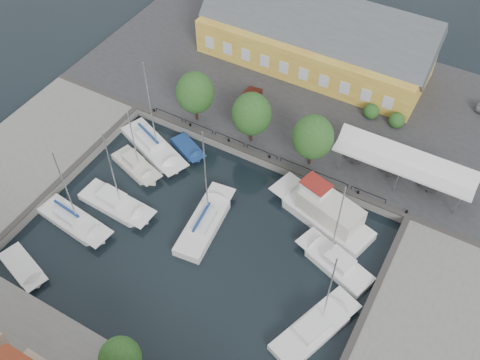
# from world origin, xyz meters

# --- Properties ---
(ground) EXTENTS (140.00, 140.00, 0.00)m
(ground) POSITION_xyz_m (0.00, 0.00, 0.00)
(ground) COLOR black
(ground) RESTS_ON ground
(north_quay) EXTENTS (56.00, 26.00, 1.00)m
(north_quay) POSITION_xyz_m (0.00, 23.00, 0.50)
(north_quay) COLOR #2D2D30
(north_quay) RESTS_ON ground
(west_quay) EXTENTS (12.00, 24.00, 1.00)m
(west_quay) POSITION_xyz_m (-22.00, -2.00, 0.50)
(west_quay) COLOR slate
(west_quay) RESTS_ON ground
(east_quay) EXTENTS (12.00, 24.00, 1.00)m
(east_quay) POSITION_xyz_m (22.00, -2.00, 0.50)
(east_quay) COLOR slate
(east_quay) RESTS_ON ground
(quay_edge_fittings) EXTENTS (56.00, 24.72, 0.40)m
(quay_edge_fittings) POSITION_xyz_m (0.02, 4.75, 1.06)
(quay_edge_fittings) COLOR #383533
(quay_edge_fittings) RESTS_ON north_quay
(warehouse) EXTENTS (28.56, 14.00, 9.55)m
(warehouse) POSITION_xyz_m (-2.60, 28.36, 4.43)
(warehouse) COLOR gold
(warehouse) RESTS_ON north_quay
(tent_canopy) EXTENTS (14.00, 4.00, 2.83)m
(tent_canopy) POSITION_xyz_m (14.00, 14.50, 3.68)
(tent_canopy) COLOR white
(tent_canopy) RESTS_ON north_quay
(quay_trees) EXTENTS (18.20, 4.20, 6.30)m
(quay_trees) POSITION_xyz_m (-2.00, 12.00, 4.88)
(quay_trees) COLOR black
(quay_trees) RESTS_ON north_quay
(car_red) EXTENTS (2.23, 4.95, 1.58)m
(car_red) POSITION_xyz_m (-4.92, 16.77, 1.79)
(car_red) COLOR #4E1412
(car_red) RESTS_ON north_quay
(center_sailboat) EXTENTS (3.75, 9.36, 12.52)m
(center_sailboat) POSITION_xyz_m (-0.70, 0.23, 0.36)
(center_sailboat) COLOR white
(center_sailboat) RESTS_ON ground
(trawler) EXTENTS (11.55, 6.18, 5.00)m
(trawler) POSITION_xyz_m (9.08, 6.69, 1.02)
(trawler) COLOR white
(trawler) RESTS_ON ground
(east_boat_a) EXTENTS (8.09, 4.90, 11.07)m
(east_boat_a) POSITION_xyz_m (12.18, 2.35, 0.26)
(east_boat_a) COLOR white
(east_boat_a) RESTS_ON ground
(east_boat_c) EXTENTS (5.51, 8.93, 11.02)m
(east_boat_c) POSITION_xyz_m (13.07, -4.57, 0.26)
(east_boat_c) COLOR white
(east_boat_c) RESTS_ON ground
(west_boat_a) EXTENTS (10.01, 6.17, 12.81)m
(west_boat_a) POSITION_xyz_m (-11.27, 6.40, 0.27)
(west_boat_a) COLOR white
(west_boat_a) RESTS_ON ground
(west_boat_b) EXTENTS (6.73, 4.00, 9.09)m
(west_boat_b) POSITION_xyz_m (-11.12, 3.11, 0.26)
(west_boat_b) COLOR beige
(west_boat_b) RESTS_ON ground
(west_boat_c) EXTENTS (8.44, 3.08, 11.22)m
(west_boat_c) POSITION_xyz_m (-9.81, -2.05, 0.26)
(west_boat_c) COLOR white
(west_boat_c) RESTS_ON ground
(west_boat_d) EXTENTS (8.54, 3.39, 11.16)m
(west_boat_d) POSITION_xyz_m (-12.04, -5.76, 0.27)
(west_boat_d) COLOR white
(west_boat_d) RESTS_ON ground
(launch_sw) EXTENTS (5.99, 3.66, 0.98)m
(launch_sw) POSITION_xyz_m (-12.67, -12.07, 0.09)
(launch_sw) COLOR white
(launch_sw) RESTS_ON ground
(launch_nw) EXTENTS (5.02, 3.65, 0.88)m
(launch_nw) POSITION_xyz_m (-7.85, 8.20, 0.09)
(launch_nw) COLOR navy
(launch_nw) RESTS_ON ground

